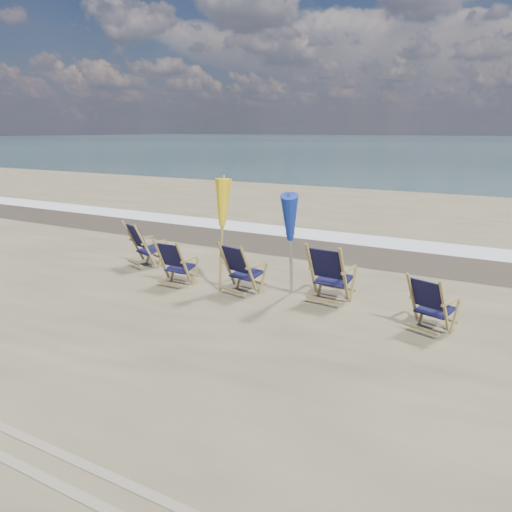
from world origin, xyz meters
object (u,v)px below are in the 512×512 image
Objects in this scene: beach_chair_0 at (145,247)px; beach_chair_3 at (344,277)px; umbrella_yellow at (221,209)px; beach_chair_1 at (184,265)px; beach_chair_4 at (444,309)px; umbrella_blue at (291,216)px; beach_chair_2 at (249,271)px.

beach_chair_3 is (4.51, -0.11, 0.03)m from beach_chair_0.
beach_chair_0 is 0.50× the size of umbrella_yellow.
umbrella_yellow is at bearing -165.18° from beach_chair_1.
beach_chair_3 is 0.52× the size of umbrella_yellow.
beach_chair_4 is (1.71, -0.54, -0.09)m from beach_chair_3.
beach_chair_0 is at bearing 12.79° from beach_chair_4.
beach_chair_1 is 0.45× the size of umbrella_yellow.
beach_chair_4 is 0.44× the size of umbrella_yellow.
umbrella_blue is at bearing -160.79° from beach_chair_0.
beach_chair_3 reaches higher than beach_chair_1.
umbrella_yellow reaches higher than beach_chair_1.
beach_chair_0 is 2.51m from umbrella_yellow.
umbrella_yellow is (-3.97, 0.23, 1.11)m from beach_chair_4.
beach_chair_0 reaches higher than beach_chair_4.
beach_chair_1 is 1.33m from umbrella_yellow.
umbrella_blue reaches higher than beach_chair_0.
beach_chair_3 reaches higher than beach_chair_2.
umbrella_blue is at bearing 10.94° from umbrella_yellow.
umbrella_blue reaches higher than beach_chair_1.
beach_chair_1 is at bearing 13.07° from beach_chair_3.
beach_chair_2 is at bearing -167.60° from beach_chair_0.
beach_chair_0 is at bearing 169.54° from umbrella_yellow.
umbrella_yellow is at bearing -168.55° from beach_chair_0.
umbrella_blue is (3.53, -0.17, 0.98)m from beach_chair_0.
beach_chair_3 is at bearing -155.55° from beach_chair_2.
umbrella_blue is at bearing -143.49° from beach_chair_2.
beach_chair_4 is at bearing 165.64° from beach_chair_3.
beach_chair_4 is 0.45× the size of umbrella_blue.
beach_chair_4 is at bearing 178.57° from beach_chair_1.
beach_chair_4 is (6.22, -0.65, -0.06)m from beach_chair_0.
beach_chair_1 is 3.04m from beach_chair_3.
umbrella_yellow is (-2.26, -0.31, 1.02)m from beach_chair_3.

